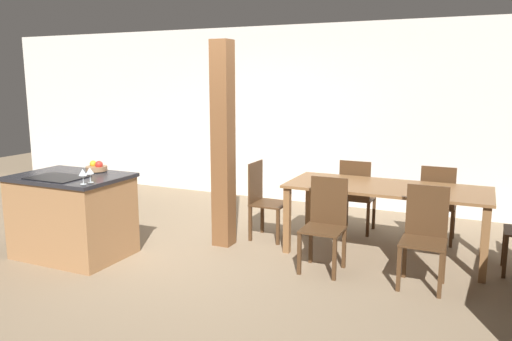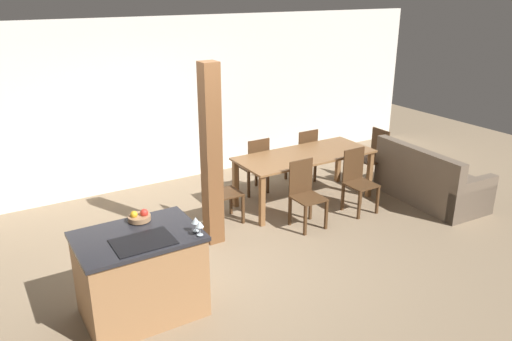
{
  "view_description": "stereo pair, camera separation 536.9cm",
  "coord_description": "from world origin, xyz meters",
  "views": [
    {
      "loc": [
        2.75,
        -4.49,
        1.9
      ],
      "look_at": [
        0.6,
        0.2,
        0.95
      ],
      "focal_mm": 35.0,
      "sensor_mm": 36.0,
      "label": 1
    },
    {
      "loc": [
        -2.46,
        -4.84,
        3.15
      ],
      "look_at": [
        0.6,
        0.2,
        0.95
      ],
      "focal_mm": 35.0,
      "sensor_mm": 36.0,
      "label": 2
    }
  ],
  "objects": [
    {
      "name": "ground_plane",
      "position": [
        0.0,
        0.0,
        0.0
      ],
      "size": [
        16.0,
        16.0,
        0.0
      ],
      "primitive_type": "plane",
      "color": "#847056"
    },
    {
      "name": "timber_post",
      "position": [
        0.09,
        0.42,
        1.16
      ],
      "size": [
        0.21,
        0.21,
        2.32
      ],
      "color": "brown",
      "rests_on": "ground_plane"
    },
    {
      "name": "fruit_bowl",
      "position": [
        -1.1,
        -0.31,
        0.94
      ],
      "size": [
        0.23,
        0.23,
        0.12
      ],
      "color": "#99704C",
      "rests_on": "kitchen_island"
    },
    {
      "name": "wine_glass_near",
      "position": [
        -0.71,
        -0.92,
        1.02
      ],
      "size": [
        0.08,
        0.08,
        0.15
      ],
      "color": "silver",
      "rests_on": "kitchen_island"
    },
    {
      "name": "dining_chair_far_right",
      "position": [
        2.32,
        1.5,
        0.48
      ],
      "size": [
        0.4,
        0.4,
        0.93
      ],
      "rotation": [
        0.0,
        0.0,
        3.14
      ],
      "color": "#472D19",
      "rests_on": "ground_plane"
    },
    {
      "name": "wine_glass_middle",
      "position": [
        -0.71,
        -0.83,
        1.02
      ],
      "size": [
        0.08,
        0.08,
        0.15
      ],
      "color": "silver",
      "rests_on": "kitchen_island"
    },
    {
      "name": "dining_chair_near_right",
      "position": [
        2.32,
        0.17,
        0.48
      ],
      "size": [
        0.4,
        0.4,
        0.93
      ],
      "color": "#472D19",
      "rests_on": "ground_plane"
    },
    {
      "name": "wall_back",
      "position": [
        0.0,
        2.78,
        1.35
      ],
      "size": [
        11.2,
        0.08,
        2.7
      ],
      "color": "silver",
      "rests_on": "ground_plane"
    },
    {
      "name": "dining_chair_near_left",
      "position": [
        1.37,
        0.17,
        0.48
      ],
      "size": [
        0.4,
        0.4,
        0.93
      ],
      "color": "#472D19",
      "rests_on": "ground_plane"
    },
    {
      "name": "dining_chair_head_end",
      "position": [
        0.41,
        0.84,
        0.48
      ],
      "size": [
        0.4,
        0.4,
        0.93
      ],
      "rotation": [
        0.0,
        0.0,
        1.57
      ],
      "color": "#472D19",
      "rests_on": "ground_plane"
    },
    {
      "name": "kitchen_island",
      "position": [
        -1.22,
        -0.58,
        0.45
      ],
      "size": [
        1.18,
        0.84,
        0.9
      ],
      "color": "#9E7047",
      "rests_on": "ground_plane"
    },
    {
      "name": "dining_chair_far_left",
      "position": [
        1.37,
        1.5,
        0.48
      ],
      "size": [
        0.4,
        0.4,
        0.93
      ],
      "rotation": [
        0.0,
        0.0,
        3.14
      ],
      "color": "#472D19",
      "rests_on": "ground_plane"
    },
    {
      "name": "dining_table",
      "position": [
        1.85,
        0.84,
        0.67
      ],
      "size": [
        2.11,
        0.88,
        0.77
      ],
      "color": "brown",
      "rests_on": "ground_plane"
    }
  ]
}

